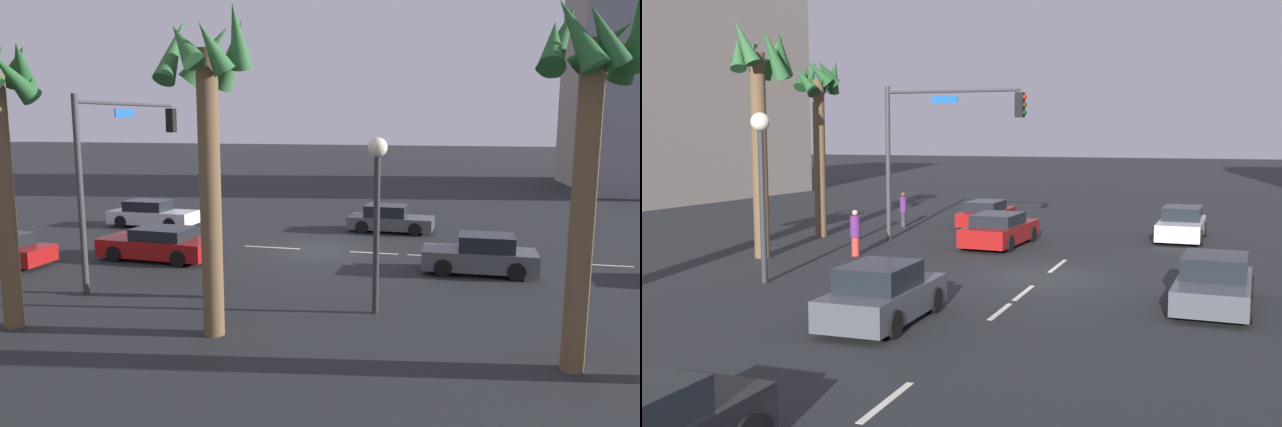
% 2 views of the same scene
% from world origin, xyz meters
% --- Properties ---
extents(ground_plane, '(220.00, 220.00, 0.00)m').
position_xyz_m(ground_plane, '(0.00, 0.00, 0.00)').
color(ground_plane, '#232628').
extents(lane_stripe_1, '(2.02, 0.14, 0.01)m').
position_xyz_m(lane_stripe_1, '(-11.50, 0.00, 0.01)').
color(lane_stripe_1, silver).
rests_on(lane_stripe_1, ground_plane).
extents(lane_stripe_2, '(1.83, 0.14, 0.01)m').
position_xyz_m(lane_stripe_2, '(-4.79, 0.00, 0.01)').
color(lane_stripe_2, silver).
rests_on(lane_stripe_2, ground_plane).
extents(lane_stripe_3, '(2.04, 0.14, 0.01)m').
position_xyz_m(lane_stripe_3, '(-2.46, 0.00, 0.01)').
color(lane_stripe_3, silver).
rests_on(lane_stripe_3, ground_plane).
extents(lane_stripe_4, '(2.54, 0.14, 0.01)m').
position_xyz_m(lane_stripe_4, '(2.06, 0.00, 0.01)').
color(lane_stripe_4, silver).
rests_on(lane_stripe_4, ground_plane).
extents(car_0, '(4.28, 2.05, 1.34)m').
position_xyz_m(car_0, '(-2.50, -5.06, 0.62)').
color(car_0, '#474C51').
rests_on(car_0, ground_plane).
extents(car_1, '(4.61, 1.94, 1.38)m').
position_xyz_m(car_1, '(9.93, -3.58, 0.64)').
color(car_1, silver).
rests_on(car_1, ground_plane).
extents(car_2, '(4.71, 2.15, 1.31)m').
position_xyz_m(car_2, '(5.79, 3.16, 0.62)').
color(car_2, maroon).
rests_on(car_2, ground_plane).
extents(car_5, '(4.07, 1.84, 1.45)m').
position_xyz_m(car_5, '(-6.74, 2.33, 0.66)').
color(car_5, '#474C51').
rests_on(car_5, ground_plane).
extents(traffic_signal, '(0.50, 6.08, 6.37)m').
position_xyz_m(traffic_signal, '(5.64, 5.96, 4.37)').
color(traffic_signal, '#38383D').
rests_on(traffic_signal, ground_plane).
extents(streetlamp, '(0.56, 0.56, 5.09)m').
position_xyz_m(streetlamp, '(-3.66, 7.72, 3.65)').
color(streetlamp, '#2D2D33').
rests_on(streetlamp, ground_plane).
extents(pedestrian_0, '(0.39, 0.39, 1.69)m').
position_xyz_m(pedestrian_0, '(1.61, 7.42, 0.88)').
color(pedestrian_0, '#BF3833').
rests_on(pedestrian_0, ground_plane).
extents(palm_tree_2, '(2.59, 2.48, 8.18)m').
position_xyz_m(palm_tree_2, '(-8.55, 10.59, 5.95)').
color(palm_tree_2, brown).
rests_on(palm_tree_2, ground_plane).
extents(palm_tree_3, '(2.36, 2.47, 8.39)m').
position_xyz_m(palm_tree_3, '(0.21, 10.31, 5.77)').
color(palm_tree_3, brown).
rests_on(palm_tree_3, ground_plane).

